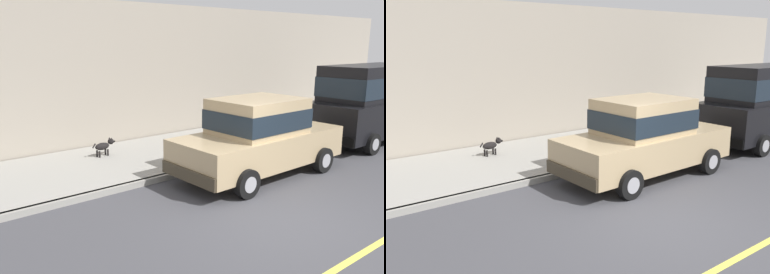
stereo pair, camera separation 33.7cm
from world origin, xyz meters
TOP-DOWN VIEW (x-y plane):
  - ground_plane at (0.00, 0.00)m, footprint 80.00×80.00m
  - curb at (-3.20, 0.00)m, footprint 0.16×64.00m
  - sidewalk at (-5.00, 0.00)m, footprint 3.60×64.00m
  - lane_centre_line at (1.60, 0.00)m, footprint 0.12×57.60m
  - car_tan_sedan at (-2.08, 1.65)m, footprint 2.08×4.62m
  - car_black_van at (-2.18, 7.17)m, footprint 2.19×4.93m
  - dog_black at (-5.60, -0.73)m, footprint 0.26×0.75m
  - fire_hydrant at (-3.65, 2.32)m, footprint 0.34×0.24m
  - building_facade at (-7.10, 5.44)m, footprint 0.50×20.00m

SIDE VIEW (x-z plane):
  - ground_plane at x=0.00m, z-range 0.00..0.00m
  - lane_centre_line at x=1.60m, z-range 0.00..0.01m
  - curb at x=-3.20m, z-range 0.00..0.14m
  - sidewalk at x=-5.00m, z-range 0.00..0.14m
  - dog_black at x=-5.60m, z-range 0.18..0.67m
  - fire_hydrant at x=-3.65m, z-range 0.11..0.84m
  - car_tan_sedan at x=-2.08m, z-range 0.02..1.94m
  - car_black_van at x=-2.18m, z-range 0.13..2.65m
  - building_facade at x=-7.10m, z-range 0.00..4.44m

